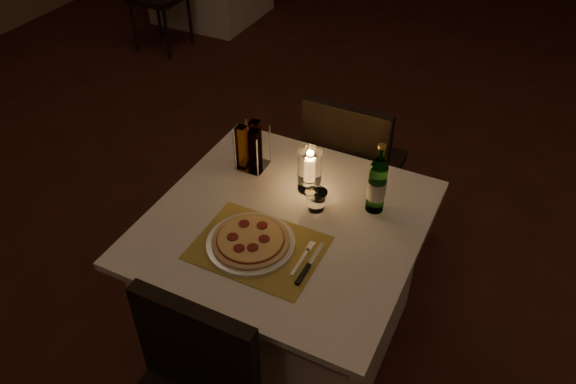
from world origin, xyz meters
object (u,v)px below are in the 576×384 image
at_px(tumbler, 316,200).
at_px(water_bottle, 377,184).
at_px(plate, 251,243).
at_px(pizza, 251,240).
at_px(chair_far, 351,160).
at_px(hurricane_candle, 310,167).
at_px(main_table, 286,284).

height_order(tumbler, water_bottle, water_bottle).
height_order(plate, pizza, pizza).
relative_size(chair_far, pizza, 3.21).
distance_m(chair_far, hurricane_candle, 0.59).
bearing_deg(main_table, tumbler, 54.26).
height_order(chair_far, hurricane_candle, hurricane_candle).
xyz_separation_m(pizza, water_bottle, (0.33, 0.39, 0.09)).
bearing_deg(water_bottle, pizza, -130.35).
bearing_deg(chair_far, water_bottle, -61.13).
distance_m(main_table, chair_far, 0.74).
height_order(pizza, hurricane_candle, hurricane_candle).
bearing_deg(water_bottle, plate, -130.33).
xyz_separation_m(pizza, hurricane_candle, (0.05, 0.39, 0.08)).
bearing_deg(hurricane_candle, water_bottle, 0.13).
bearing_deg(plate, hurricane_candle, 82.29).
height_order(main_table, chair_far, chair_far).
xyz_separation_m(plate, pizza, (-0.00, 0.00, 0.02)).
relative_size(main_table, water_bottle, 3.35).
bearing_deg(hurricane_candle, main_table, -90.67).
relative_size(main_table, chair_far, 1.11).
bearing_deg(tumbler, water_bottle, 26.39).
bearing_deg(pizza, tumbler, 66.06).
relative_size(pizza, hurricane_candle, 1.52).
relative_size(pizza, tumbler, 3.33).
height_order(chair_far, pizza, chair_far).
height_order(plate, tumbler, tumbler).
relative_size(plate, tumbler, 3.81).
xyz_separation_m(main_table, chair_far, (-0.00, 0.71, 0.18)).
height_order(water_bottle, hurricane_candle, water_bottle).
xyz_separation_m(main_table, water_bottle, (0.28, 0.21, 0.49)).
bearing_deg(chair_far, main_table, -90.00).
height_order(plate, hurricane_candle, hurricane_candle).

